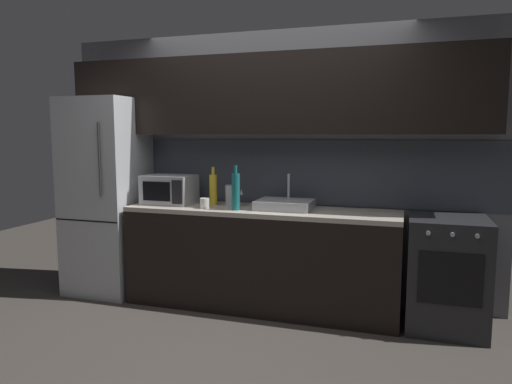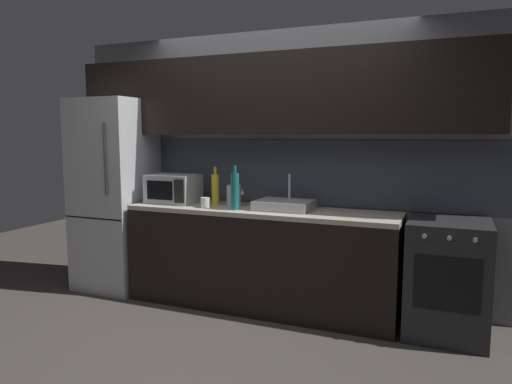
# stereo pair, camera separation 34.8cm
# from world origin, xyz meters

# --- Properties ---
(ground_plane) EXTENTS (10.00, 10.00, 0.00)m
(ground_plane) POSITION_xyz_m (0.00, 0.00, 0.00)
(ground_plane) COLOR #3D3833
(back_wall) EXTENTS (4.16, 0.44, 2.50)m
(back_wall) POSITION_xyz_m (0.00, 1.20, 1.55)
(back_wall) COLOR slate
(back_wall) RESTS_ON ground
(counter_run) EXTENTS (2.42, 0.60, 0.90)m
(counter_run) POSITION_xyz_m (0.00, 0.90, 0.45)
(counter_run) COLOR black
(counter_run) RESTS_ON ground
(refrigerator) EXTENTS (0.68, 0.69, 1.89)m
(refrigerator) POSITION_xyz_m (-1.59, 0.90, 0.95)
(refrigerator) COLOR #B7BABF
(refrigerator) RESTS_ON ground
(oven_range) EXTENTS (0.60, 0.62, 0.90)m
(oven_range) POSITION_xyz_m (1.55, 0.90, 0.45)
(oven_range) COLOR #232326
(oven_range) RESTS_ON ground
(microwave) EXTENTS (0.46, 0.35, 0.27)m
(microwave) POSITION_xyz_m (-0.91, 0.92, 1.04)
(microwave) COLOR #A8AAAF
(microwave) RESTS_ON counter_run
(sink_basin) EXTENTS (0.48, 0.38, 0.30)m
(sink_basin) POSITION_xyz_m (0.21, 0.93, 0.94)
(sink_basin) COLOR #ADAFB5
(sink_basin) RESTS_ON counter_run
(kettle) EXTENTS (0.17, 0.13, 0.22)m
(kettle) POSITION_xyz_m (-0.28, 0.95, 1.00)
(kettle) COLOR #B7BABF
(kettle) RESTS_ON counter_run
(wine_bottle_yellow) EXTENTS (0.07, 0.07, 0.35)m
(wine_bottle_yellow) POSITION_xyz_m (-0.48, 0.95, 1.05)
(wine_bottle_yellow) COLOR gold
(wine_bottle_yellow) RESTS_ON counter_run
(wine_bottle_teal) EXTENTS (0.07, 0.07, 0.39)m
(wine_bottle_teal) POSITION_xyz_m (-0.18, 0.75, 1.06)
(wine_bottle_teal) COLOR #19666B
(wine_bottle_teal) RESTS_ON counter_run
(mug_white) EXTENTS (0.08, 0.08, 0.09)m
(mug_white) POSITION_xyz_m (-0.47, 0.75, 0.95)
(mug_white) COLOR silver
(mug_white) RESTS_ON counter_run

